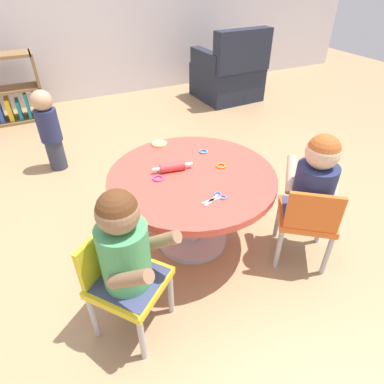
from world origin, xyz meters
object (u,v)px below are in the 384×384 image
object	(u,v)px
child_chair_left	(123,279)
seated_child_left	(124,245)
rolling_pin	(173,167)
craft_table	(192,190)
seated_child_right	(315,180)
armchair_dark	(229,74)
craft_scissors	(216,198)
toddler_standing	(49,129)
child_chair_right	(307,218)

from	to	relation	value
child_chair_left	seated_child_left	size ratio (longest dim) A/B	1.05
rolling_pin	craft_table	bearing A→B (deg)	-43.49
seated_child_right	seated_child_left	bearing A→B (deg)	-178.54
seated_child_left	armchair_dark	xyz separation A→B (m)	(2.05, 2.56, -0.22)
seated_child_left	child_chair_left	bearing A→B (deg)	129.09
craft_scissors	rolling_pin	bearing A→B (deg)	105.70
seated_child_right	toddler_standing	size ratio (longest dim) A/B	0.76
seated_child_left	craft_scissors	bearing A→B (deg)	17.10
child_chair_left	rolling_pin	bearing A→B (deg)	46.13
child_chair_left	armchair_dark	distance (m)	3.27
seated_child_left	seated_child_right	size ratio (longest dim) A/B	1.00
child_chair_right	seated_child_right	distance (m)	0.23
seated_child_right	rolling_pin	xyz separation A→B (m)	(-0.61, 0.47, -0.02)
craft_table	craft_scissors	distance (m)	0.28
craft_table	toddler_standing	world-z (taller)	toddler_standing
craft_table	seated_child_left	xyz separation A→B (m)	(-0.50, -0.41, 0.15)
child_chair_right	craft_table	bearing A→B (deg)	139.86
rolling_pin	craft_scissors	bearing A→B (deg)	-74.30
child_chair_left	seated_child_right	size ratio (longest dim) A/B	1.05
rolling_pin	seated_child_left	bearing A→B (deg)	-130.36
seated_child_right	craft_scissors	bearing A→B (deg)	165.53
craft_table	rolling_pin	distance (m)	0.18
child_chair_right	rolling_pin	world-z (taller)	rolling_pin
child_chair_left	craft_scissors	xyz separation A→B (m)	(0.54, 0.13, 0.19)
craft_table	craft_scissors	xyz separation A→B (m)	(0.01, -0.26, 0.11)
craft_table	seated_child_right	xyz separation A→B (m)	(0.52, -0.39, 0.15)
craft_scissors	craft_table	bearing A→B (deg)	92.53
armchair_dark	toddler_standing	size ratio (longest dim) A/B	1.26
armchair_dark	craft_scissors	bearing A→B (deg)	-122.65
child_chair_right	seated_child_right	size ratio (longest dim) A/B	1.05
seated_child_right	child_chair_right	bearing A→B (deg)	-127.09
child_chair_right	armchair_dark	distance (m)	2.77
child_chair_left	seated_child_right	bearing A→B (deg)	-0.27
craft_table	rolling_pin	size ratio (longest dim) A/B	4.08
child_chair_left	seated_child_left	world-z (taller)	seated_child_left
seated_child_left	craft_scissors	size ratio (longest dim) A/B	3.61
rolling_pin	craft_scissors	size ratio (longest dim) A/B	1.63
craft_table	child_chair_left	bearing A→B (deg)	-143.96
armchair_dark	rolling_pin	world-z (taller)	armchair_dark
craft_scissors	seated_child_right	bearing A→B (deg)	-14.47
armchair_dark	child_chair_right	bearing A→B (deg)	-112.30
toddler_standing	seated_child_left	bearing A→B (deg)	-85.17
child_chair_left	toddler_standing	size ratio (longest dim) A/B	0.80
seated_child_left	rolling_pin	bearing A→B (deg)	49.64
child_chair_left	child_chair_right	size ratio (longest dim) A/B	1.00
seated_child_right	craft_scissors	size ratio (longest dim) A/B	3.61
rolling_pin	toddler_standing	bearing A→B (deg)	114.85
toddler_standing	child_chair_left	bearing A→B (deg)	-85.94
seated_child_left	toddler_standing	bearing A→B (deg)	94.83
craft_table	seated_child_right	world-z (taller)	seated_child_right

